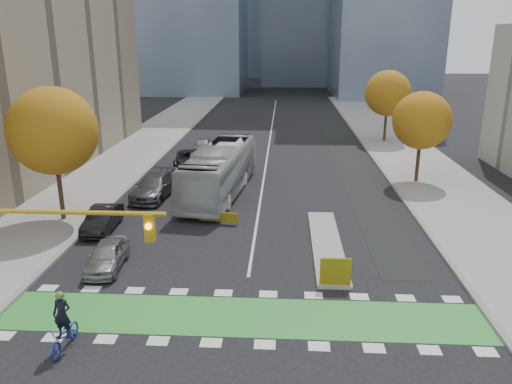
# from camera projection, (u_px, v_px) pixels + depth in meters

# --- Properties ---
(ground) EXTENTS (300.00, 300.00, 0.00)m
(ground) POSITION_uv_depth(u_px,v_px,m) (239.00, 338.00, 18.89)
(ground) COLOR black
(ground) RESTS_ON ground
(sidewalk_west) EXTENTS (7.00, 120.00, 0.15)m
(sidewalk_west) POSITION_uv_depth(u_px,v_px,m) (89.00, 183.00, 38.67)
(sidewalk_west) COLOR gray
(sidewalk_west) RESTS_ON ground
(sidewalk_east) EXTENTS (7.00, 120.00, 0.15)m
(sidewalk_east) POSITION_uv_depth(u_px,v_px,m) (443.00, 189.00, 37.20)
(sidewalk_east) COLOR gray
(sidewalk_east) RESTS_ON ground
(curb_west) EXTENTS (0.30, 120.00, 0.16)m
(curb_west) POSITION_uv_depth(u_px,v_px,m) (133.00, 184.00, 38.48)
(curb_west) COLOR gray
(curb_west) RESTS_ON ground
(curb_east) EXTENTS (0.30, 120.00, 0.16)m
(curb_east) POSITION_uv_depth(u_px,v_px,m) (395.00, 188.00, 37.39)
(curb_east) COLOR gray
(curb_east) RESTS_ON ground
(bike_crossing) EXTENTS (20.00, 3.00, 0.01)m
(bike_crossing) POSITION_uv_depth(u_px,v_px,m) (242.00, 316.00, 20.32)
(bike_crossing) COLOR green
(bike_crossing) RESTS_ON ground
(centre_line) EXTENTS (0.15, 70.00, 0.01)m
(centre_line) POSITION_uv_depth(u_px,v_px,m) (270.00, 137.00, 57.03)
(centre_line) COLOR silver
(centre_line) RESTS_ON ground
(bike_lane_paint) EXTENTS (2.50, 50.00, 0.01)m
(bike_lane_paint) POSITION_uv_depth(u_px,v_px,m) (346.00, 158.00, 47.09)
(bike_lane_paint) COLOR black
(bike_lane_paint) RESTS_ON ground
(median_island) EXTENTS (1.60, 10.00, 0.16)m
(median_island) POSITION_uv_depth(u_px,v_px,m) (326.00, 244.00, 27.23)
(median_island) COLOR gray
(median_island) RESTS_ON ground
(hazard_board) EXTENTS (1.40, 0.12, 1.30)m
(hazard_board) POSITION_uv_depth(u_px,v_px,m) (335.00, 272.00, 22.44)
(hazard_board) COLOR yellow
(hazard_board) RESTS_ON median_island
(tree_west) EXTENTS (5.20, 5.20, 8.22)m
(tree_west) POSITION_uv_depth(u_px,v_px,m) (53.00, 131.00, 29.32)
(tree_west) COLOR #332114
(tree_west) RESTS_ON ground
(tree_east_near) EXTENTS (4.40, 4.40, 7.08)m
(tree_east_near) POSITION_uv_depth(u_px,v_px,m) (422.00, 121.00, 37.78)
(tree_east_near) COLOR #332114
(tree_east_near) RESTS_ON ground
(tree_east_far) EXTENTS (4.80, 4.80, 7.65)m
(tree_east_far) POSITION_uv_depth(u_px,v_px,m) (388.00, 93.00, 52.90)
(tree_east_far) COLOR #332114
(tree_east_far) RESTS_ON ground
(traffic_signal_west) EXTENTS (8.53, 0.56, 5.20)m
(traffic_signal_west) POSITION_uv_depth(u_px,v_px,m) (13.00, 240.00, 17.64)
(traffic_signal_west) COLOR #BF9914
(traffic_signal_west) RESTS_ON ground
(cyclist) EXTENTS (0.81, 2.06, 2.34)m
(cyclist) POSITION_uv_depth(u_px,v_px,m) (64.00, 330.00, 17.97)
(cyclist) COLOR navy
(cyclist) RESTS_ON ground
(bus) EXTENTS (4.37, 12.96, 3.54)m
(bus) POSITION_uv_depth(u_px,v_px,m) (220.00, 170.00, 35.76)
(bus) COLOR #ABAFB2
(bus) RESTS_ON ground
(parked_car_a) EXTENTS (1.80, 3.97, 1.32)m
(parked_car_a) POSITION_uv_depth(u_px,v_px,m) (107.00, 256.00, 24.41)
(parked_car_a) COLOR #949599
(parked_car_a) RESTS_ON ground
(parked_car_b) EXTENTS (1.58, 4.20, 1.37)m
(parked_car_b) POSITION_uv_depth(u_px,v_px,m) (102.00, 219.00, 29.28)
(parked_car_b) COLOR black
(parked_car_b) RESTS_ON ground
(parked_car_c) EXTENTS (2.67, 5.66, 1.60)m
(parked_car_c) POSITION_uv_depth(u_px,v_px,m) (154.00, 186.00, 35.29)
(parked_car_c) COLOR #4F4F54
(parked_car_c) RESTS_ON ground
(parked_car_d) EXTENTS (2.77, 5.05, 1.34)m
(parked_car_d) POSITION_uv_depth(u_px,v_px,m) (188.00, 159.00, 43.97)
(parked_car_d) COLOR black
(parked_car_d) RESTS_ON ground
(parked_car_e) EXTENTS (1.94, 4.16, 1.38)m
(parked_car_e) POSITION_uv_depth(u_px,v_px,m) (203.00, 145.00, 49.55)
(parked_car_e) COLOR gray
(parked_car_e) RESTS_ON ground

